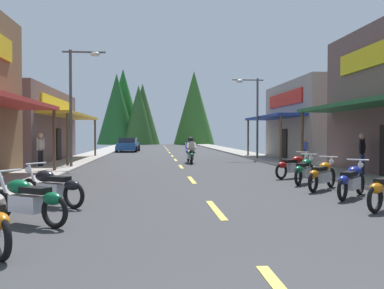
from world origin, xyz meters
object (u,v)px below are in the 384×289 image
(motorcycle_parked_right_1, at_px, (351,180))
(motorcycle_parked_left_2, at_px, (52,186))
(pedestrian_strolling, at_px, (362,151))
(parked_car_curbside, at_px, (128,145))
(motorcycle_parked_right_4, at_px, (293,166))
(motorcycle_parked_right_3, at_px, (305,170))
(motorcycle_parked_left_1, at_px, (27,199))
(motorcycle_parked_right_2, at_px, (322,174))
(pedestrian_browsing, at_px, (305,150))
(streetlamp_right, at_px, (252,106))
(rider_cruising_trailing, at_px, (190,152))
(streetlamp_left, at_px, (77,91))
(rider_cruising_lead, at_px, (192,153))
(pedestrian_waiting, at_px, (41,148))

(motorcycle_parked_right_1, height_order, motorcycle_parked_left_2, same)
(pedestrian_strolling, relative_size, parked_car_curbside, 0.41)
(motorcycle_parked_right_1, relative_size, motorcycle_parked_right_4, 0.86)
(motorcycle_parked_right_3, bearing_deg, motorcycle_parked_left_1, 164.01)
(pedestrian_strolling, bearing_deg, motorcycle_parked_right_2, -88.03)
(motorcycle_parked_right_3, height_order, pedestrian_browsing, pedestrian_browsing)
(pedestrian_browsing, distance_m, parked_car_curbside, 21.59)
(motorcycle_parked_right_4, xyz_separation_m, parked_car_curbside, (-8.09, 24.95, 0.20))
(motorcycle_parked_right_4, distance_m, pedestrian_browsing, 6.98)
(parked_car_curbside, bearing_deg, streetlamp_right, -142.38)
(streetlamp_right, relative_size, rider_cruising_trailing, 2.59)
(streetlamp_left, height_order, parked_car_curbside, streetlamp_left)
(motorcycle_parked_right_4, bearing_deg, motorcycle_parked_left_1, -167.67)
(motorcycle_parked_right_3, xyz_separation_m, parked_car_curbside, (-7.86, 26.75, 0.20))
(motorcycle_parked_left_2, xyz_separation_m, parked_car_curbside, (-0.13, 30.53, 0.20))
(motorcycle_parked_right_4, xyz_separation_m, motorcycle_parked_left_1, (-7.92, -7.59, 0.00))
(streetlamp_right, bearing_deg, rider_cruising_trailing, -149.75)
(streetlamp_right, relative_size, pedestrian_strolling, 3.11)
(motorcycle_parked_left_1, bearing_deg, motorcycle_parked_right_4, -103.47)
(motorcycle_parked_left_1, height_order, pedestrian_browsing, pedestrian_browsing)
(streetlamp_right, relative_size, parked_car_curbside, 1.26)
(streetlamp_right, relative_size, motorcycle_parked_right_4, 2.95)
(rider_cruising_lead, bearing_deg, streetlamp_left, 119.62)
(pedestrian_waiting, bearing_deg, motorcycle_parked_right_4, 177.55)
(motorcycle_parked_left_2, distance_m, rider_cruising_lead, 14.64)
(motorcycle_parked_right_1, height_order, rider_cruising_lead, rider_cruising_lead)
(rider_cruising_lead, bearing_deg, parked_car_curbside, 19.76)
(motorcycle_parked_left_1, height_order, parked_car_curbside, parked_car_curbside)
(pedestrian_strolling, bearing_deg, motorcycle_parked_left_2, -108.50)
(streetlamp_left, relative_size, rider_cruising_lead, 2.79)
(motorcycle_parked_right_3, bearing_deg, motorcycle_parked_right_4, 29.89)
(motorcycle_parked_left_2, relative_size, pedestrian_strolling, 1.03)
(motorcycle_parked_right_2, height_order, rider_cruising_lead, rider_cruising_lead)
(motorcycle_parked_left_1, xyz_separation_m, rider_cruising_lead, (4.62, 15.88, 0.17))
(motorcycle_parked_left_2, height_order, pedestrian_waiting, pedestrian_waiting)
(motorcycle_parked_left_2, bearing_deg, streetlamp_right, -84.11)
(motorcycle_parked_right_1, bearing_deg, pedestrian_browsing, 29.27)
(motorcycle_parked_right_1, bearing_deg, motorcycle_parked_left_2, 138.13)
(motorcycle_parked_right_1, height_order, motorcycle_parked_left_1, same)
(rider_cruising_lead, xyz_separation_m, rider_cruising_trailing, (-0.05, 0.73, 0.00))
(streetlamp_right, height_order, pedestrian_strolling, streetlamp_right)
(motorcycle_parked_left_1, bearing_deg, pedestrian_waiting, -43.11)
(streetlamp_right, distance_m, motorcycle_parked_right_2, 15.50)
(motorcycle_parked_right_4, height_order, pedestrian_waiting, pedestrian_waiting)
(motorcycle_parked_right_1, bearing_deg, pedestrian_strolling, 13.61)
(rider_cruising_trailing, xyz_separation_m, pedestrian_browsing, (6.22, -2.68, 0.23))
(streetlamp_left, distance_m, pedestrian_browsing, 12.63)
(motorcycle_parked_right_4, relative_size, motorcycle_parked_left_2, 1.02)
(pedestrian_browsing, distance_m, pedestrian_strolling, 6.13)
(streetlamp_right, height_order, motorcycle_parked_right_4, streetlamp_right)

